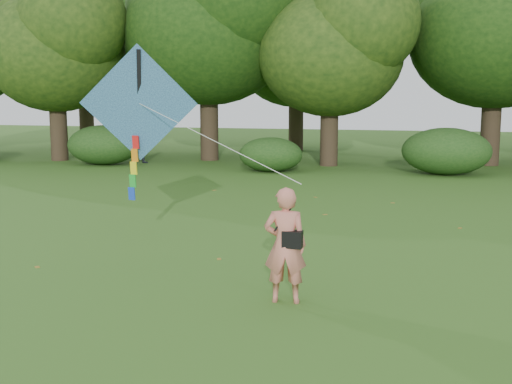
# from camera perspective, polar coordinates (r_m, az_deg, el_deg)

# --- Properties ---
(ground) EXTENTS (100.00, 100.00, 0.00)m
(ground) POSITION_cam_1_polar(r_m,az_deg,el_deg) (9.45, 0.79, -10.98)
(ground) COLOR #265114
(ground) RESTS_ON ground
(man_kite_flyer) EXTENTS (0.71, 0.51, 1.80)m
(man_kite_flyer) POSITION_cam_1_polar(r_m,az_deg,el_deg) (9.83, 2.61, -4.75)
(man_kite_flyer) COLOR #D67764
(man_kite_flyer) RESTS_ON ground
(bystander_left) EXTENTS (1.19, 1.13, 1.95)m
(bystander_left) POSITION_cam_1_polar(r_m,az_deg,el_deg) (30.22, -10.12, 4.36)
(bystander_left) COLOR #272C35
(bystander_left) RESTS_ON ground
(crossbody_bag) EXTENTS (0.43, 0.20, 0.71)m
(crossbody_bag) POSITION_cam_1_polar(r_m,az_deg,el_deg) (9.75, 3.25, -4.15)
(crossbody_bag) COLOR black
(crossbody_bag) RESTS_ON ground
(flying_kite) EXTENTS (4.80, 2.74, 3.07)m
(flying_kite) POSITION_cam_1_polar(r_m,az_deg,el_deg) (12.87, -10.36, 7.54)
(flying_kite) COLOR #2736AB
(flying_kite) RESTS_ON ground
(tree_line) EXTENTS (54.70, 15.30, 9.48)m
(tree_line) POSITION_cam_1_polar(r_m,az_deg,el_deg) (31.61, 14.20, 12.82)
(tree_line) COLOR #3A2D1E
(tree_line) RESTS_ON ground
(shrub_band) EXTENTS (39.15, 3.22, 1.88)m
(shrub_band) POSITION_cam_1_polar(r_m,az_deg,el_deg) (26.50, 8.49, 3.55)
(shrub_band) COLOR #264919
(shrub_band) RESTS_ON ground
(fallen_leaves) EXTENTS (10.71, 14.38, 0.01)m
(fallen_leaves) POSITION_cam_1_polar(r_m,az_deg,el_deg) (16.20, 6.07, -2.67)
(fallen_leaves) COLOR olive
(fallen_leaves) RESTS_ON ground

